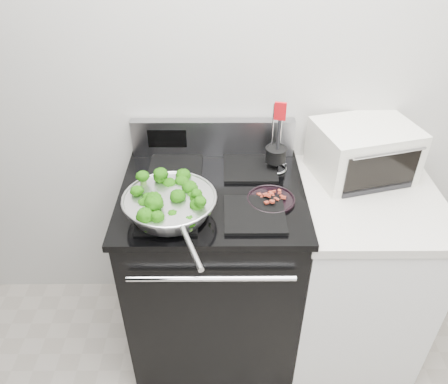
{
  "coord_description": "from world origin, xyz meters",
  "views": [
    {
      "loc": [
        -0.26,
        -0.1,
        2.04
      ],
      "look_at": [
        -0.25,
        1.36,
        0.98
      ],
      "focal_mm": 35.0,
      "sensor_mm": 36.0,
      "label": 1
    }
  ],
  "objects_px": {
    "gas_range": "(214,267)",
    "toaster_oven": "(363,151)",
    "bacon_plate": "(271,197)",
    "utensil_holder": "(276,158)",
    "skillet": "(170,204)"
  },
  "relations": [
    {
      "from": "gas_range",
      "to": "toaster_oven",
      "type": "height_order",
      "value": "toaster_oven"
    },
    {
      "from": "gas_range",
      "to": "bacon_plate",
      "type": "bearing_deg",
      "value": -17.33
    },
    {
      "from": "utensil_holder",
      "to": "toaster_oven",
      "type": "relative_size",
      "value": 0.69
    },
    {
      "from": "toaster_oven",
      "to": "utensil_holder",
      "type": "bearing_deg",
      "value": 166.32
    },
    {
      "from": "skillet",
      "to": "utensil_holder",
      "type": "xyz_separation_m",
      "value": [
        0.44,
        0.34,
        0.01
      ]
    },
    {
      "from": "skillet",
      "to": "utensil_holder",
      "type": "bearing_deg",
      "value": 17.29
    },
    {
      "from": "gas_range",
      "to": "utensil_holder",
      "type": "xyz_separation_m",
      "value": [
        0.28,
        0.17,
        0.52
      ]
    },
    {
      "from": "bacon_plate",
      "to": "toaster_oven",
      "type": "height_order",
      "value": "toaster_oven"
    },
    {
      "from": "utensil_holder",
      "to": "toaster_oven",
      "type": "bearing_deg",
      "value": 14.37
    },
    {
      "from": "utensil_holder",
      "to": "bacon_plate",
      "type": "bearing_deg",
      "value": -86.31
    },
    {
      "from": "gas_range",
      "to": "bacon_plate",
      "type": "height_order",
      "value": "gas_range"
    },
    {
      "from": "utensil_holder",
      "to": "toaster_oven",
      "type": "xyz_separation_m",
      "value": [
        0.39,
        0.01,
        0.03
      ]
    },
    {
      "from": "gas_range",
      "to": "skillet",
      "type": "bearing_deg",
      "value": -133.17
    },
    {
      "from": "skillet",
      "to": "bacon_plate",
      "type": "relative_size",
      "value": 2.83
    },
    {
      "from": "gas_range",
      "to": "bacon_plate",
      "type": "xyz_separation_m",
      "value": [
        0.24,
        -0.08,
        0.48
      ]
    }
  ]
}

